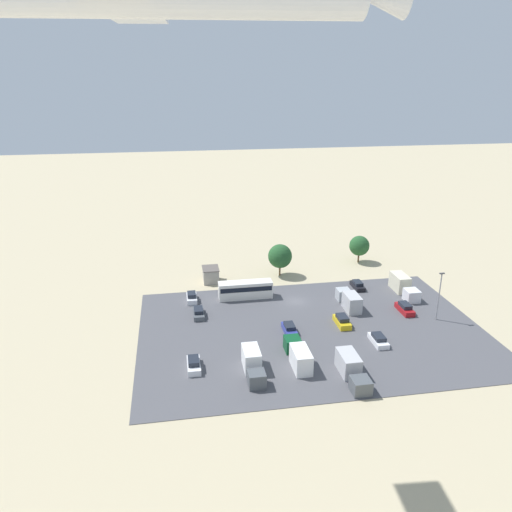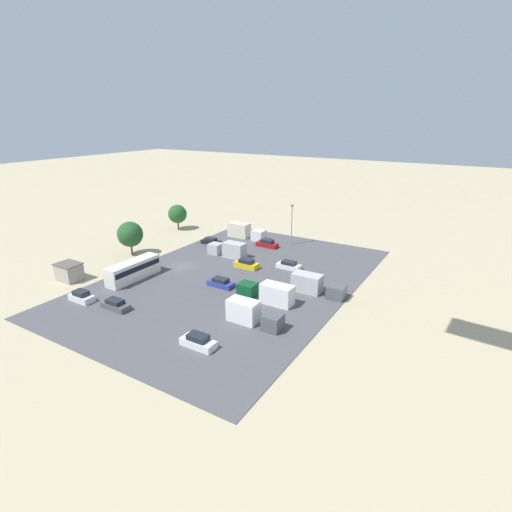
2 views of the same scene
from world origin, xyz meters
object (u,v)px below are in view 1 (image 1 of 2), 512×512
(parked_car_4, at_px, (342,321))
(parked_truck_2, at_px, (352,369))
(parked_car_2, at_px, (378,340))
(parked_car_5, at_px, (194,364))
(shed_building, at_px, (211,275))
(parked_truck_4, at_px, (253,364))
(parked_car_3, at_px, (192,298))
(parked_car_1, at_px, (405,308))
(parked_car_6, at_px, (289,329))
(parked_car_7, at_px, (199,313))
(parked_truck_0, at_px, (403,286))
(parked_truck_1, at_px, (349,300))
(parked_truck_3, at_px, (298,355))
(parked_car_0, at_px, (358,285))
(bus, at_px, (245,289))

(parked_car_4, distance_m, parked_truck_2, 15.62)
(parked_car_2, bearing_deg, parked_car_5, -175.29)
(shed_building, relative_size, parked_truck_4, 0.53)
(parked_car_3, bearing_deg, parked_truck_2, -54.35)
(parked_car_1, bearing_deg, shed_building, 148.88)
(parked_car_1, xyz_separation_m, parked_car_6, (21.90, 3.79, -0.08))
(parked_car_7, distance_m, parked_truck_0, 39.55)
(parked_car_4, relative_size, parked_truck_0, 0.50)
(parked_car_1, xyz_separation_m, parked_car_4, (12.57, 2.80, 0.01))
(parked_truck_1, bearing_deg, parked_car_4, -119.08)
(parked_car_7, xyz_separation_m, parked_truck_4, (-6.49, 18.99, 0.78))
(parked_car_5, height_order, parked_car_6, parked_car_5)
(parked_car_6, bearing_deg, parked_truck_3, 84.69)
(parked_car_1, relative_size, parked_car_6, 1.06)
(parked_car_6, height_order, parked_truck_2, parked_truck_2)
(parked_car_6, height_order, parked_truck_1, parked_truck_1)
(parked_truck_0, xyz_separation_m, parked_truck_3, (25.98, 20.88, -0.09))
(parked_car_0, distance_m, parked_car_1, 12.29)
(parked_car_0, height_order, parked_truck_3, parked_truck_3)
(parked_car_2, xyz_separation_m, parked_car_5, (28.93, 2.38, 0.09))
(parked_car_1, height_order, parked_truck_4, parked_truck_4)
(bus, relative_size, parked_car_4, 2.23)
(bus, distance_m, parked_car_2, 27.20)
(parked_car_0, distance_m, parked_truck_1, 9.23)
(parked_car_3, height_order, parked_car_5, parked_car_3)
(bus, distance_m, parked_car_5, 25.18)
(parked_truck_0, bearing_deg, parked_car_7, 4.65)
(parked_car_2, bearing_deg, shed_building, 129.01)
(parked_car_0, xyz_separation_m, parked_truck_2, (11.88, 29.35, 0.73))
(bus, bearing_deg, parked_truck_1, 67.97)
(parked_car_2, bearing_deg, parked_car_7, 152.59)
(parked_car_0, xyz_separation_m, parked_truck_3, (18.26, 24.58, 0.79))
(shed_building, height_order, parked_car_6, shed_building)
(parked_truck_3, bearing_deg, parked_car_5, 175.63)
(parked_car_5, relative_size, parked_car_6, 1.01)
(parked_car_3, xyz_separation_m, parked_truck_4, (-7.36, 25.37, 0.70))
(bus, xyz_separation_m, parked_car_2, (-18.06, 20.31, -1.14))
(parked_car_4, bearing_deg, bus, 136.95)
(bus, distance_m, parked_car_7, 11.13)
(parked_car_4, relative_size, parked_truck_1, 0.57)
(parked_car_7, relative_size, parked_truck_3, 0.51)
(parked_car_3, relative_size, parked_truck_1, 0.51)
(parked_car_4, distance_m, parked_truck_4, 20.76)
(bus, bearing_deg, parked_car_6, 19.42)
(parked_car_2, bearing_deg, parked_truck_3, -165.65)
(parked_car_5, distance_m, parked_truck_3, 15.17)
(parked_car_6, relative_size, parked_truck_0, 0.49)
(shed_building, height_order, parked_car_7, shed_building)
(parked_car_3, relative_size, parked_car_6, 0.91)
(shed_building, height_order, parked_car_4, shed_building)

